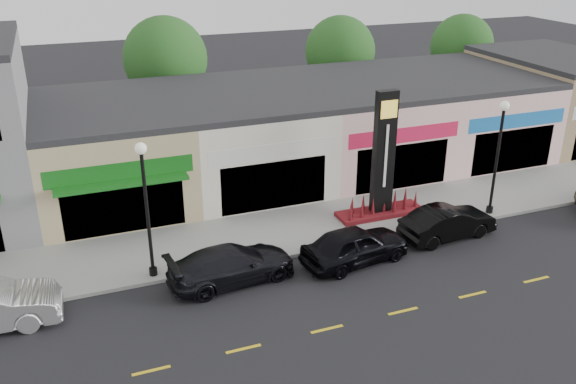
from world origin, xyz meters
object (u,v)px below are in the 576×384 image
at_px(pylon_sign, 382,173).
at_px(car_dark_sedan, 232,265).
at_px(car_black_sedan, 355,245).
at_px(car_black_conv, 448,223).
at_px(lamp_west_near, 146,197).
at_px(lamp_east_near, 499,147).

height_order(pylon_sign, car_dark_sedan, pylon_sign).
bearing_deg(car_dark_sedan, car_black_sedan, -100.75).
relative_size(pylon_sign, car_black_conv, 1.36).
distance_m(lamp_west_near, car_black_sedan, 8.56).
relative_size(lamp_east_near, car_black_sedan, 1.19).
xyz_separation_m(lamp_west_near, car_black_conv, (12.77, -1.20, -2.75)).
xyz_separation_m(pylon_sign, car_black_conv, (1.77, -2.89, -1.55)).
distance_m(car_black_sedan, car_black_conv, 4.85).
bearing_deg(pylon_sign, lamp_east_near, -18.75).
height_order(lamp_east_near, car_black_sedan, lamp_east_near).
height_order(lamp_west_near, car_black_sedan, lamp_west_near).
height_order(car_dark_sedan, car_black_sedan, car_black_sedan).
height_order(car_dark_sedan, car_black_conv, car_black_conv).
relative_size(lamp_east_near, car_black_conv, 1.24).
distance_m(lamp_east_near, car_black_sedan, 8.66).
height_order(lamp_west_near, pylon_sign, pylon_sign).
bearing_deg(car_black_conv, lamp_east_near, -74.81).
distance_m(lamp_east_near, pylon_sign, 5.42).
bearing_deg(car_dark_sedan, lamp_west_near, 58.50).
bearing_deg(lamp_east_near, car_black_conv, -159.69).
xyz_separation_m(lamp_east_near, car_black_conv, (-3.23, -1.20, -2.75)).
relative_size(lamp_west_near, car_black_sedan, 1.19).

